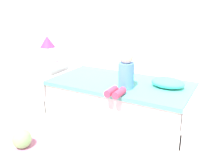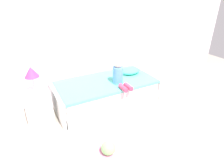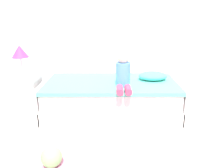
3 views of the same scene
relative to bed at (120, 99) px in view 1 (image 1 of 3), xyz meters
The scene contains 8 objects.
wall_rear 1.36m from the bed, 69.64° to the left, with size 7.20×0.10×2.90m, color white.
bed is the anchor object (origin of this frame).
nightstand 1.35m from the bed, behind, with size 0.44×0.44×0.60m, color white.
table_lamp 1.52m from the bed, behind, with size 0.24×0.24×0.45m.
child_figure 0.54m from the bed, 53.56° to the right, with size 0.20×0.51×0.50m.
pillow 0.73m from the bed, ahead, with size 0.44×0.30×0.13m, color #4CCCBC.
toy_ball 1.42m from the bed, 115.26° to the right, with size 0.21×0.21×0.21m, color #7FD872.
area_rug 1.32m from the bed, 88.39° to the right, with size 1.60×1.10×0.01m, color pink.
Camera 1 is at (1.18, -0.86, 1.59)m, focal length 38.27 mm.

